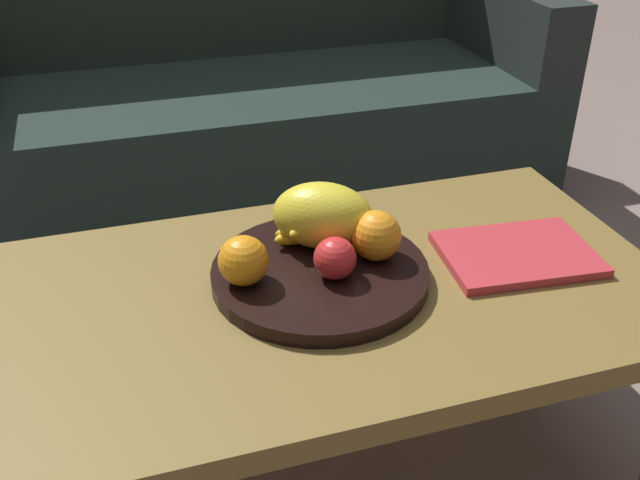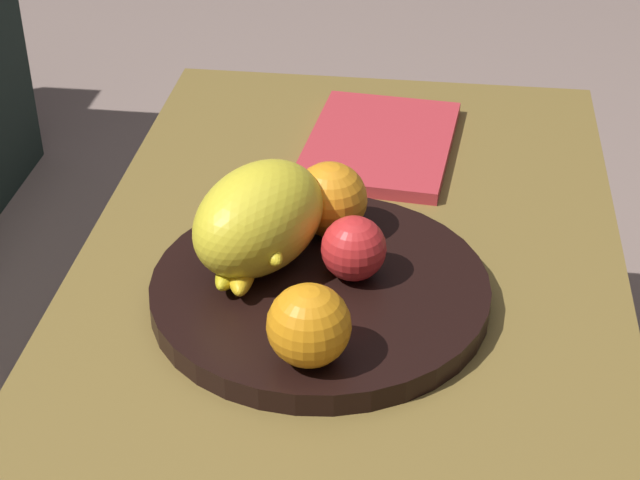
{
  "view_description": "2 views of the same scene",
  "coord_description": "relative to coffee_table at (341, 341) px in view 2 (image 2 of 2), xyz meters",
  "views": [
    {
      "loc": [
        -0.27,
        -0.89,
        1.06
      ],
      "look_at": [
        0.01,
        0.02,
        0.48
      ],
      "focal_mm": 40.38,
      "sensor_mm": 36.0,
      "label": 1
    },
    {
      "loc": [
        -0.85,
        -0.09,
        1.05
      ],
      "look_at": [
        0.01,
        0.02,
        0.48
      ],
      "focal_mm": 58.62,
      "sensor_mm": 36.0,
      "label": 2
    }
  ],
  "objects": [
    {
      "name": "coffee_table",
      "position": [
        0.0,
        0.0,
        0.0
      ],
      "size": [
        1.12,
        0.59,
        0.41
      ],
      "color": "brown",
      "rests_on": "ground_plane"
    },
    {
      "name": "fruit_bowl",
      "position": [
        0.01,
        0.02,
        0.06
      ],
      "size": [
        0.35,
        0.35,
        0.03
      ],
      "primitive_type": "cylinder",
      "color": "black",
      "rests_on": "coffee_table"
    },
    {
      "name": "melon_large_front",
      "position": [
        0.03,
        0.09,
        0.12
      ],
      "size": [
        0.2,
        0.17,
        0.11
      ],
      "primitive_type": "ellipsoid",
      "rotation": [
        0.0,
        0.0,
        -0.48
      ],
      "color": "yellow",
      "rests_on": "fruit_bowl"
    },
    {
      "name": "orange_front",
      "position": [
        -0.12,
        0.02,
        0.11
      ],
      "size": [
        0.08,
        0.08,
        0.08
      ],
      "primitive_type": "sphere",
      "color": "orange",
      "rests_on": "fruit_bowl"
    },
    {
      "name": "orange_left",
      "position": [
        0.1,
        0.02,
        0.11
      ],
      "size": [
        0.08,
        0.08,
        0.08
      ],
      "primitive_type": "sphere",
      "color": "orange",
      "rests_on": "fruit_bowl"
    },
    {
      "name": "apple_front",
      "position": [
        0.02,
        -0.01,
        0.1
      ],
      "size": [
        0.07,
        0.07,
        0.07
      ],
      "primitive_type": "sphere",
      "color": "red",
      "rests_on": "fruit_bowl"
    },
    {
      "name": "banana_bunch",
      "position": [
        0.03,
        0.1,
        0.1
      ],
      "size": [
        0.16,
        0.11,
        0.06
      ],
      "color": "yellow",
      "rests_on": "fruit_bowl"
    },
    {
      "name": "magazine",
      "position": [
        0.34,
        -0.01,
        0.05
      ],
      "size": [
        0.27,
        0.2,
        0.02
      ],
      "primitive_type": "cube",
      "rotation": [
        0.0,
        0.0,
        -0.09
      ],
      "color": "#B93038",
      "rests_on": "coffee_table"
    }
  ]
}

